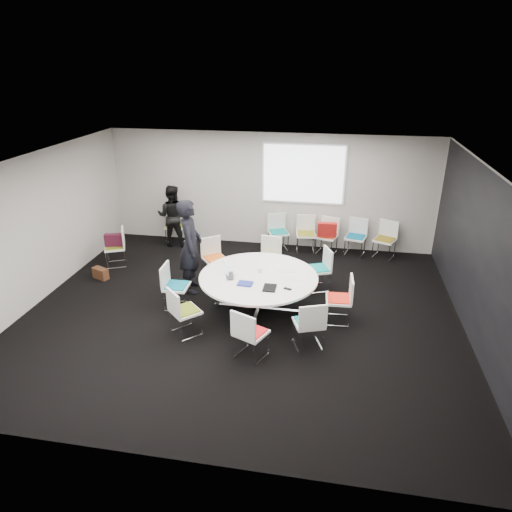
% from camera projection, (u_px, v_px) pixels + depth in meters
% --- Properties ---
extents(room_shell, '(8.08, 7.08, 2.88)m').
position_uv_depth(room_shell, '(246.00, 244.00, 8.01)').
color(room_shell, black).
rests_on(room_shell, ground).
extents(conference_table, '(2.18, 2.18, 0.73)m').
position_uv_depth(conference_table, '(258.00, 285.00, 8.44)').
color(conference_table, silver).
rests_on(conference_table, ground).
extents(projection_screen, '(1.90, 0.03, 1.35)m').
position_uv_depth(projection_screen, '(303.00, 174.00, 10.84)').
color(projection_screen, white).
rests_on(projection_screen, room_shell).
extents(chair_ring_a, '(0.47, 0.48, 0.88)m').
position_uv_depth(chair_ring_a, '(339.00, 308.00, 8.20)').
color(chair_ring_a, silver).
rests_on(chair_ring_a, ground).
extents(chair_ring_b, '(0.59, 0.60, 0.88)m').
position_uv_depth(chair_ring_b, '(318.00, 277.00, 9.35)').
color(chair_ring_b, silver).
rests_on(chair_ring_b, ground).
extents(chair_ring_c, '(0.52, 0.51, 0.88)m').
position_uv_depth(chair_ring_c, '(269.00, 265.00, 9.87)').
color(chair_ring_c, silver).
rests_on(chair_ring_c, ground).
extents(chair_ring_d, '(0.64, 0.64, 0.88)m').
position_uv_depth(chair_ring_d, '(215.00, 266.00, 9.83)').
color(chair_ring_d, silver).
rests_on(chair_ring_d, ground).
extents(chair_ring_e, '(0.46, 0.47, 0.88)m').
position_uv_depth(chair_ring_e, '(176.00, 294.00, 8.66)').
color(chair_ring_e, silver).
rests_on(chair_ring_e, ground).
extents(chair_ring_f, '(0.64, 0.64, 0.88)m').
position_uv_depth(chair_ring_f, '(185.00, 320.00, 7.82)').
color(chair_ring_f, silver).
rests_on(chair_ring_f, ground).
extents(chair_ring_g, '(0.60, 0.60, 0.88)m').
position_uv_depth(chair_ring_g, '(250.00, 342.00, 7.21)').
color(chair_ring_g, silver).
rests_on(chair_ring_g, ground).
extents(chair_ring_h, '(0.59, 0.58, 0.88)m').
position_uv_depth(chair_ring_h, '(308.00, 332.00, 7.47)').
color(chair_ring_h, silver).
rests_on(chair_ring_h, ground).
extents(chair_back_a, '(0.59, 0.59, 0.88)m').
position_uv_depth(chair_back_a, '(278.00, 239.00, 11.29)').
color(chair_back_a, silver).
rests_on(chair_back_a, ground).
extents(chair_back_b, '(0.52, 0.51, 0.88)m').
position_uv_depth(chair_back_b, '(306.00, 241.00, 11.18)').
color(chair_back_b, silver).
rests_on(chair_back_b, ground).
extents(chair_back_c, '(0.57, 0.57, 0.88)m').
position_uv_depth(chair_back_c, '(327.00, 243.00, 11.05)').
color(chair_back_c, silver).
rests_on(chair_back_c, ground).
extents(chair_back_d, '(0.56, 0.55, 0.88)m').
position_uv_depth(chair_back_d, '(355.00, 244.00, 10.99)').
color(chair_back_d, silver).
rests_on(chair_back_d, ground).
extents(chair_back_e, '(0.60, 0.60, 0.88)m').
position_uv_depth(chair_back_e, '(384.00, 246.00, 10.84)').
color(chair_back_e, silver).
rests_on(chair_back_e, ground).
extents(chair_spare_left, '(0.60, 0.61, 0.88)m').
position_uv_depth(chair_spare_left, '(117.00, 254.00, 10.43)').
color(chair_spare_left, silver).
rests_on(chair_spare_left, ground).
extents(chair_person_back, '(0.49, 0.48, 0.88)m').
position_uv_depth(chair_person_back, '(176.00, 232.00, 11.72)').
color(chair_person_back, silver).
rests_on(chair_person_back, ground).
extents(person_main, '(0.60, 0.78, 1.92)m').
position_uv_depth(person_main, '(191.00, 246.00, 9.05)').
color(person_main, black).
rests_on(person_main, ground).
extents(person_back, '(0.80, 0.65, 1.55)m').
position_uv_depth(person_back, '(172.00, 216.00, 11.37)').
color(person_back, black).
rests_on(person_back, ground).
extents(laptop, '(0.29, 0.37, 0.03)m').
position_uv_depth(laptop, '(232.00, 276.00, 8.33)').
color(laptop, '#333338').
rests_on(laptop, conference_table).
extents(laptop_lid, '(0.16, 0.27, 0.22)m').
position_uv_depth(laptop_lid, '(226.00, 267.00, 8.38)').
color(laptop_lid, silver).
rests_on(laptop_lid, conference_table).
extents(notebook_black, '(0.22, 0.30, 0.02)m').
position_uv_depth(notebook_black, '(270.00, 288.00, 7.91)').
color(notebook_black, black).
rests_on(notebook_black, conference_table).
extents(tablet_folio, '(0.27, 0.21, 0.03)m').
position_uv_depth(tablet_folio, '(245.00, 284.00, 8.05)').
color(tablet_folio, navy).
rests_on(tablet_folio, conference_table).
extents(papers_right, '(0.36, 0.31, 0.00)m').
position_uv_depth(papers_right, '(286.00, 270.00, 8.56)').
color(papers_right, silver).
rests_on(papers_right, conference_table).
extents(papers_front, '(0.33, 0.26, 0.00)m').
position_uv_depth(papers_front, '(290.00, 278.00, 8.26)').
color(papers_front, silver).
rests_on(papers_front, conference_table).
extents(cup, '(0.08, 0.08, 0.09)m').
position_uv_depth(cup, '(260.00, 270.00, 8.48)').
color(cup, white).
rests_on(cup, conference_table).
extents(phone, '(0.16, 0.11, 0.01)m').
position_uv_depth(phone, '(288.00, 289.00, 7.88)').
color(phone, black).
rests_on(phone, conference_table).
extents(maroon_bag, '(0.42, 0.24, 0.28)m').
position_uv_depth(maroon_bag, '(114.00, 240.00, 10.28)').
color(maroon_bag, '#411123').
rests_on(maroon_bag, chair_spare_left).
extents(brown_bag, '(0.39, 0.29, 0.24)m').
position_uv_depth(brown_bag, '(101.00, 273.00, 9.85)').
color(brown_bag, '#422515').
rests_on(brown_bag, ground).
extents(red_jacket, '(0.45, 0.18, 0.36)m').
position_uv_depth(red_jacket, '(327.00, 229.00, 10.68)').
color(red_jacket, '#AF1915').
rests_on(red_jacket, chair_back_c).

